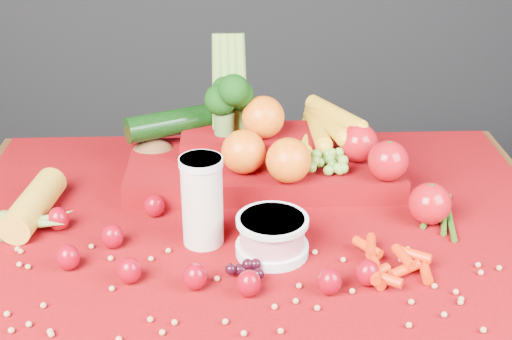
{
  "coord_description": "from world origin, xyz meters",
  "views": [
    {
      "loc": [
        -0.04,
        -1.08,
        1.4
      ],
      "look_at": [
        0.0,
        0.02,
        0.85
      ],
      "focal_mm": 50.0,
      "sensor_mm": 36.0,
      "label": 1
    }
  ],
  "objects_px": {
    "table": "(256,270)",
    "yogurt_bowl": "(272,234)",
    "milk_glass": "(202,198)",
    "produce_mound": "(273,151)"
  },
  "relations": [
    {
      "from": "table",
      "to": "yogurt_bowl",
      "type": "height_order",
      "value": "yogurt_bowl"
    },
    {
      "from": "milk_glass",
      "to": "produce_mound",
      "type": "bearing_deg",
      "value": 59.89
    },
    {
      "from": "milk_glass",
      "to": "produce_mound",
      "type": "distance_m",
      "value": 0.26
    },
    {
      "from": "table",
      "to": "yogurt_bowl",
      "type": "bearing_deg",
      "value": -78.8
    },
    {
      "from": "produce_mound",
      "to": "milk_glass",
      "type": "bearing_deg",
      "value": -120.11
    },
    {
      "from": "yogurt_bowl",
      "to": "table",
      "type": "bearing_deg",
      "value": 101.2
    },
    {
      "from": "table",
      "to": "produce_mound",
      "type": "xyz_separation_m",
      "value": [
        0.04,
        0.15,
        0.17
      ]
    },
    {
      "from": "produce_mound",
      "to": "table",
      "type": "bearing_deg",
      "value": -103.71
    },
    {
      "from": "milk_glass",
      "to": "yogurt_bowl",
      "type": "relative_size",
      "value": 1.29
    },
    {
      "from": "milk_glass",
      "to": "yogurt_bowl",
      "type": "bearing_deg",
      "value": -19.25
    }
  ]
}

